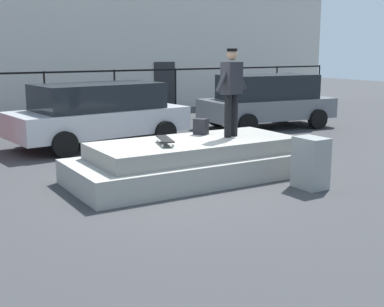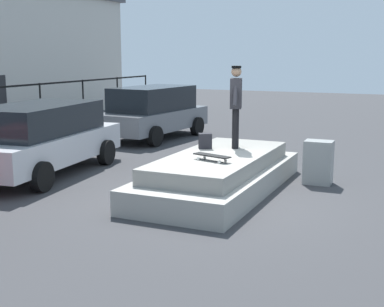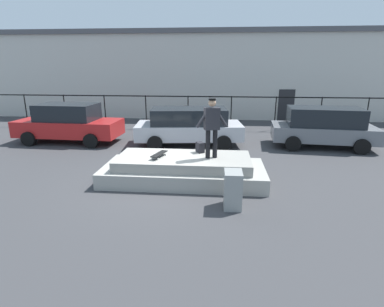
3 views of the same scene
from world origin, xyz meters
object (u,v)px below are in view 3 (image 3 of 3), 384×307
at_px(skateboard, 159,154).
at_px(car_red_sedan_near, 69,123).
at_px(skateboarder, 212,124).
at_px(car_silver_hatchback_mid, 189,125).
at_px(backpack, 200,147).
at_px(utility_box, 233,190).
at_px(car_grey_hatchback_far, 323,126).

height_order(skateboard, car_red_sedan_near, car_red_sedan_near).
relative_size(skateboarder, skateboard, 2.19).
bearing_deg(car_red_sedan_near, car_silver_hatchback_mid, 0.06).
relative_size(skateboarder, backpack, 5.34).
relative_size(backpack, car_red_sedan_near, 0.07).
xyz_separation_m(skateboard, utility_box, (2.18, -1.62, -0.40)).
bearing_deg(skateboarder, car_red_sedan_near, 146.31).
bearing_deg(skateboarder, car_silver_hatchback_mid, 104.08).
bearing_deg(skateboard, car_silver_hatchback_mid, 84.33).
relative_size(backpack, car_silver_hatchback_mid, 0.07).
height_order(skateboarder, car_red_sedan_near, skateboarder).
height_order(backpack, car_red_sedan_near, car_red_sedan_near).
bearing_deg(utility_box, car_red_sedan_near, 139.01).
relative_size(car_red_sedan_near, car_grey_hatchback_far, 1.08).
bearing_deg(car_red_sedan_near, skateboard, -41.64).
bearing_deg(car_red_sedan_near, utility_box, -40.22).
relative_size(skateboarder, car_red_sedan_near, 0.37).
distance_m(backpack, car_red_sedan_near, 7.47).
height_order(skateboard, utility_box, utility_box).
bearing_deg(car_silver_hatchback_mid, backpack, -79.17).
xyz_separation_m(backpack, utility_box, (0.97, -2.27, -0.46)).
distance_m(car_red_sedan_near, car_silver_hatchback_mid, 5.60).
bearing_deg(skateboard, car_grey_hatchback_far, 36.69).
bearing_deg(car_grey_hatchback_far, skateboarder, -135.72).
xyz_separation_m(car_silver_hatchback_mid, car_grey_hatchback_far, (5.85, 0.12, 0.03)).
xyz_separation_m(skateboarder, backpack, (-0.37, 0.56, -0.87)).
bearing_deg(backpack, skateboard, -90.36).
bearing_deg(skateboarder, skateboard, -176.71).
height_order(car_grey_hatchback_far, utility_box, car_grey_hatchback_far).
bearing_deg(car_silver_hatchback_mid, utility_box, -74.46).
xyz_separation_m(car_red_sedan_near, car_silver_hatchback_mid, (5.60, 0.01, -0.01)).
bearing_deg(utility_box, car_grey_hatchback_far, 56.09).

